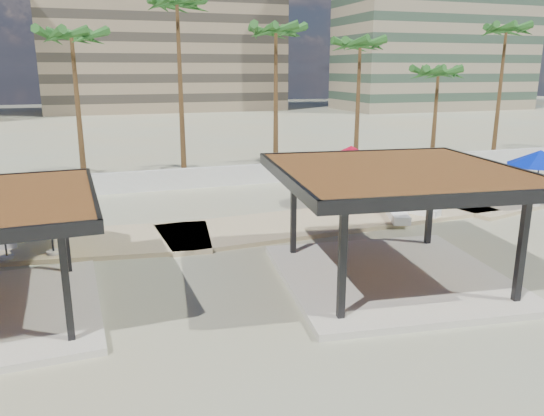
{
  "coord_description": "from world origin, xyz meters",
  "views": [
    {
      "loc": [
        -8.32,
        -14.34,
        6.83
      ],
      "look_at": [
        -1.73,
        5.14,
        1.4
      ],
      "focal_mm": 35.0,
      "sensor_mm": 36.0,
      "label": 1
    }
  ],
  "objects_px": {
    "lounger_c": "(419,210)",
    "lounger_d": "(458,195)",
    "pavilion_central": "(395,214)",
    "lounger_a": "(4,237)",
    "lounger_b": "(398,214)",
    "umbrella_c": "(351,154)"
  },
  "relations": [
    {
      "from": "pavilion_central",
      "to": "lounger_d",
      "type": "bearing_deg",
      "value": 49.52
    },
    {
      "from": "lounger_c",
      "to": "lounger_d",
      "type": "bearing_deg",
      "value": -92.53
    },
    {
      "from": "pavilion_central",
      "to": "lounger_d",
      "type": "distance_m",
      "value": 12.34
    },
    {
      "from": "lounger_c",
      "to": "lounger_a",
      "type": "bearing_deg",
      "value": 54.88
    },
    {
      "from": "umbrella_c",
      "to": "lounger_a",
      "type": "height_order",
      "value": "umbrella_c"
    },
    {
      "from": "lounger_a",
      "to": "lounger_c",
      "type": "distance_m",
      "value": 18.06
    },
    {
      "from": "lounger_a",
      "to": "lounger_c",
      "type": "relative_size",
      "value": 1.11
    },
    {
      "from": "pavilion_central",
      "to": "lounger_b",
      "type": "bearing_deg",
      "value": 63.77
    },
    {
      "from": "lounger_a",
      "to": "pavilion_central",
      "type": "bearing_deg",
      "value": -134.78
    },
    {
      "from": "umbrella_c",
      "to": "lounger_c",
      "type": "xyz_separation_m",
      "value": [
        2.2,
        -2.88,
        -2.34
      ]
    },
    {
      "from": "pavilion_central",
      "to": "lounger_c",
      "type": "relative_size",
      "value": 4.13
    },
    {
      "from": "pavilion_central",
      "to": "lounger_a",
      "type": "bearing_deg",
      "value": 155.18
    },
    {
      "from": "lounger_a",
      "to": "lounger_b",
      "type": "height_order",
      "value": "lounger_b"
    },
    {
      "from": "pavilion_central",
      "to": "umbrella_c",
      "type": "bearing_deg",
      "value": 78.5
    },
    {
      "from": "lounger_b",
      "to": "lounger_d",
      "type": "height_order",
      "value": "lounger_b"
    },
    {
      "from": "umbrella_c",
      "to": "lounger_a",
      "type": "distance_m",
      "value": 16.01
    },
    {
      "from": "pavilion_central",
      "to": "lounger_a",
      "type": "relative_size",
      "value": 3.71
    },
    {
      "from": "lounger_b",
      "to": "umbrella_c",
      "type": "bearing_deg",
      "value": 32.94
    },
    {
      "from": "pavilion_central",
      "to": "lounger_a",
      "type": "xyz_separation_m",
      "value": [
        -12.72,
        7.88,
        -1.89
      ]
    },
    {
      "from": "pavilion_central",
      "to": "lounger_d",
      "type": "relative_size",
      "value": 4.25
    },
    {
      "from": "umbrella_c",
      "to": "pavilion_central",
      "type": "bearing_deg",
      "value": -108.46
    },
    {
      "from": "lounger_d",
      "to": "lounger_b",
      "type": "bearing_deg",
      "value": 153.94
    }
  ]
}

